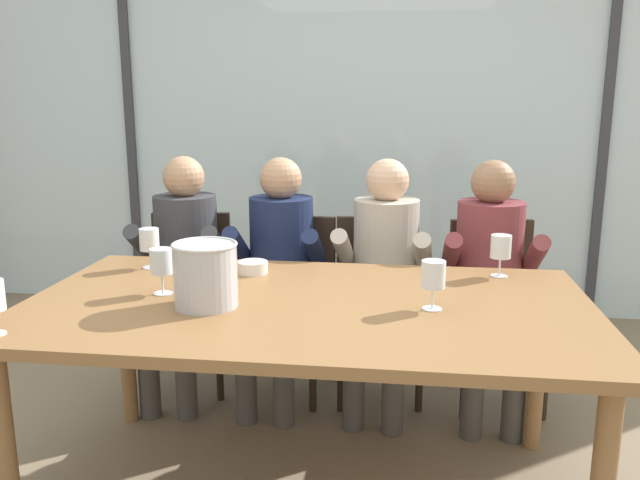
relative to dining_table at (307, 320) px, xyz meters
name	(u,v)px	position (x,y,z in m)	size (l,w,h in m)	color
ground	(336,382)	(0.00, 1.00, -0.71)	(14.00, 14.00, 0.00)	#847056
window_glass_panel	(357,127)	(0.00, 2.29, 0.59)	(7.25, 0.03, 2.60)	silver
window_mullion_left	(131,126)	(-1.63, 2.27, 0.59)	(0.06, 0.06, 2.60)	#38383D
window_mullion_right	(605,129)	(1.63, 2.27, 0.59)	(0.06, 0.06, 2.60)	#38383D
hillside_vineyard	(381,146)	(0.00, 6.73, 0.14)	(13.25, 2.40, 1.70)	#568942
dining_table	(307,320)	(0.00, 0.00, 0.00)	(2.05, 1.13, 0.78)	olive
chair_near_curtain	(190,284)	(-0.79, 0.98, -0.18)	(0.50, 0.50, 0.89)	#332319
chair_left_of_center	(291,289)	(-0.23, 0.97, -0.18)	(0.49, 0.49, 0.89)	#332319
chair_center	(377,291)	(0.21, 0.99, -0.18)	(0.49, 0.49, 0.89)	#332319
chair_right_of_center	(493,296)	(0.80, 0.98, -0.18)	(0.49, 0.49, 0.89)	#332319
person_charcoal_jacket	(183,260)	(-0.77, 0.84, -0.01)	(0.47, 0.62, 1.21)	#38383D
person_navy_polo	(278,263)	(-0.27, 0.84, -0.01)	(0.47, 0.62, 1.21)	#192347
person_beige_jumper	(384,266)	(0.25, 0.84, -0.01)	(0.49, 0.63, 1.21)	#B7AD9E
person_maroon_top	(490,270)	(0.75, 0.84, -0.01)	(0.46, 0.61, 1.21)	brown
ice_bucket_primary	(205,274)	(-0.34, -0.10, 0.19)	(0.23, 0.23, 0.23)	#B7B7BC
tasting_bowl	(253,267)	(-0.28, 0.35, 0.10)	(0.13, 0.13, 0.05)	silver
wine_glass_near_bucket	(433,277)	(0.44, -0.03, 0.19)	(0.08, 0.08, 0.17)	silver
wine_glass_center_pour	(149,241)	(-0.74, 0.37, 0.19)	(0.08, 0.08, 0.17)	silver
wine_glass_by_right_taster	(161,263)	(-0.55, 0.02, 0.19)	(0.08, 0.08, 0.17)	silver
wine_glass_spare_empty	(501,249)	(0.74, 0.43, 0.19)	(0.08, 0.08, 0.17)	silver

